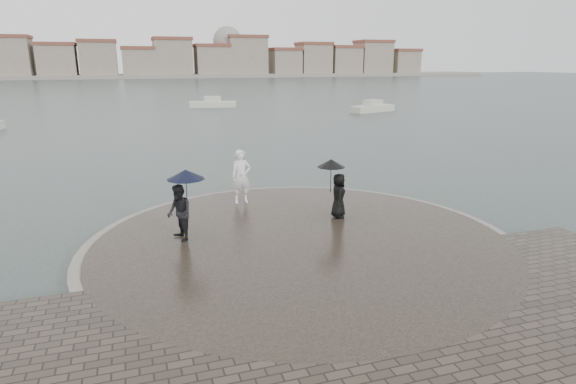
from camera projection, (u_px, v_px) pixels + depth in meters
name	position (u px, v px, depth m)	size (l,w,h in m)	color
ground	(355.00, 307.00, 10.83)	(400.00, 400.00, 0.00)	#2B3835
kerb_ring	(302.00, 246.00, 13.99)	(12.50, 12.50, 0.32)	gray
quay_tip	(302.00, 245.00, 13.99)	(11.90, 11.90, 0.36)	#2D261E
statue	(241.00, 177.00, 17.32)	(0.71, 0.47, 1.95)	white
visitor_left	(181.00, 202.00, 13.66)	(1.20, 1.11, 2.04)	black
visitor_right	(336.00, 186.00, 15.67)	(1.05, 0.98, 1.95)	black
far_skyline	(118.00, 61.00, 154.71)	(260.00, 20.00, 37.00)	gray
boats	(205.00, 111.00, 49.74)	(43.72, 16.48, 1.50)	beige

